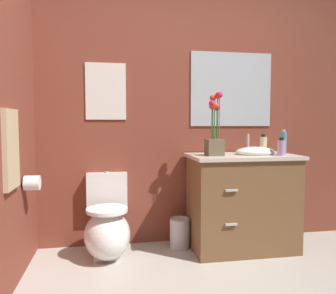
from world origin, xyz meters
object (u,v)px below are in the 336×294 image
lotion_bottle (281,147)px  hand_wash_bottle (263,145)px  vanity_cabinet (242,201)px  soap_bottle (283,143)px  toilet (107,228)px  flower_vase (215,133)px  wall_mirror (231,89)px  toilet_paper_roll (32,183)px  trash_bin (180,233)px  hanging_towel (11,149)px  wall_poster (106,91)px

lotion_bottle → hand_wash_bottle: bearing=109.9°
vanity_cabinet → soap_bottle: (0.36, -0.05, 0.52)m
toilet → soap_bottle: (1.55, -0.07, 0.71)m
flower_vase → hand_wash_bottle: flower_vase is taller
soap_bottle → wall_mirror: (-0.36, 0.34, 0.50)m
hand_wash_bottle → toilet_paper_roll: 1.99m
soap_bottle → trash_bin: 1.23m
hanging_towel → wall_poster: bearing=52.4°
flower_vase → lotion_bottle: 0.59m
lotion_bottle → hanging_towel: bearing=-170.4°
soap_bottle → trash_bin: bearing=170.3°
vanity_cabinet → flower_vase: bearing=-171.6°
toilet → vanity_cabinet: vanity_cabinet is taller
hand_wash_bottle → wall_poster: 1.51m
trash_bin → hanging_towel: hanging_towel is taller
hanging_towel → hand_wash_bottle: bearing=15.3°
lotion_bottle → trash_bin: size_ratio=0.57×
vanity_cabinet → trash_bin: size_ratio=3.78×
vanity_cabinet → trash_bin: (-0.55, 0.11, -0.30)m
flower_vase → trash_bin: 0.96m
toilet → wall_mirror: bearing=12.7°
wall_poster → toilet_paper_roll: bearing=-139.7°
trash_bin → hanging_towel: (-1.25, -0.60, 0.82)m
trash_bin → wall_mirror: wall_mirror is taller
wall_mirror → hanging_towel: size_ratio=1.54×
toilet → flower_vase: 1.22m
wall_poster → wall_mirror: 1.19m
flower_vase → lotion_bottle: bearing=-9.4°
flower_vase → hanging_towel: (-1.52, -0.45, -0.09)m
toilet_paper_roll → trash_bin: bearing=13.1°
hand_wash_bottle → wall_poster: wall_poster is taller
hand_wash_bottle → toilet_paper_roll: hand_wash_bottle is taller
toilet → lotion_bottle: bearing=-6.2°
lotion_bottle → trash_bin: (-0.84, 0.24, -0.78)m
lotion_bottle → trash_bin: 1.17m
flower_vase → vanity_cabinet: bearing=8.4°
flower_vase → trash_bin: bearing=151.2°
soap_bottle → hanging_towel: hanging_towel is taller
trash_bin → wall_poster: 1.44m
toilet → toilet_paper_roll: bearing=-160.3°
wall_poster → vanity_cabinet: bearing=-13.9°
vanity_cabinet → wall_mirror: wall_mirror is taller
wall_poster → toilet_paper_roll: size_ratio=4.60×
vanity_cabinet → trash_bin: vanity_cabinet is taller
vanity_cabinet → wall_mirror: size_ratio=1.29×
hanging_towel → toilet_paper_roll: bearing=80.2°
wall_mirror → vanity_cabinet: bearing=-89.5°
vanity_cabinet → wall_poster: size_ratio=2.03×
hanging_towel → lotion_bottle: bearing=9.6°
hand_wash_bottle → wall_mirror: 0.61m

